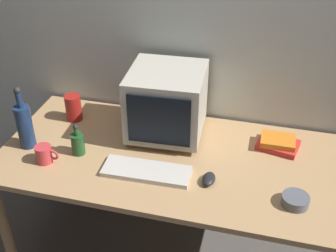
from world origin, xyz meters
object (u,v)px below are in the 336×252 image
(keyboard, at_px, (147,171))
(computer_mouse, at_px, (209,179))
(crt_monitor, at_px, (167,103))
(mug, at_px, (44,154))
(book_stack, at_px, (278,143))
(metal_canister, at_px, (73,108))
(bottle_tall, at_px, (25,125))
(bottle_short, at_px, (78,143))
(cd_spindle, at_px, (295,200))

(keyboard, height_order, computer_mouse, computer_mouse)
(crt_monitor, xyz_separation_m, mug, (-0.52, -0.39, -0.15))
(book_stack, bearing_deg, metal_canister, -179.49)
(metal_canister, bearing_deg, keyboard, -33.84)
(bottle_tall, xyz_separation_m, bottle_short, (0.28, 0.01, -0.07))
(computer_mouse, relative_size, mug, 0.83)
(bottle_tall, xyz_separation_m, book_stack, (1.26, 0.31, -0.10))
(keyboard, relative_size, metal_canister, 2.80)
(crt_monitor, bearing_deg, keyboard, -91.18)
(bottle_tall, bearing_deg, computer_mouse, -3.03)
(book_stack, bearing_deg, bottle_short, -162.71)
(bottle_short, relative_size, mug, 1.44)
(computer_mouse, bearing_deg, book_stack, 53.37)
(crt_monitor, bearing_deg, metal_canister, 179.16)
(cd_spindle, bearing_deg, book_stack, 102.81)
(computer_mouse, distance_m, bottle_short, 0.68)
(book_stack, bearing_deg, mug, -159.68)
(bottle_short, bearing_deg, keyboard, -10.04)
(cd_spindle, distance_m, metal_canister, 1.29)
(keyboard, relative_size, bottle_short, 2.43)
(book_stack, bearing_deg, bottle_tall, -166.20)
(keyboard, xyz_separation_m, mug, (-0.51, -0.04, 0.03))
(keyboard, bearing_deg, computer_mouse, 0.45)
(crt_monitor, height_order, metal_canister, crt_monitor)
(book_stack, relative_size, mug, 1.91)
(computer_mouse, bearing_deg, metal_canister, 160.30)
(keyboard, distance_m, metal_canister, 0.65)
(bottle_tall, distance_m, bottle_short, 0.29)
(mug, xyz_separation_m, metal_canister, (-0.03, 0.40, 0.03))
(bottle_short, height_order, book_stack, bottle_short)
(keyboard, relative_size, computer_mouse, 4.20)
(bottle_tall, bearing_deg, cd_spindle, -4.27)
(bottle_short, bearing_deg, bottle_tall, -178.96)
(computer_mouse, bearing_deg, bottle_short, 178.27)
(bottle_short, distance_m, mug, 0.17)
(keyboard, bearing_deg, book_stack, 30.16)
(bottle_short, xyz_separation_m, metal_canister, (-0.16, 0.29, 0.01))
(book_stack, bearing_deg, keyboard, -148.09)
(mug, bearing_deg, bottle_tall, 146.03)
(crt_monitor, distance_m, bottle_tall, 0.73)
(crt_monitor, relative_size, bottle_short, 2.35)
(bottle_short, height_order, metal_canister, bottle_short)
(computer_mouse, height_order, metal_canister, metal_canister)
(bottle_tall, height_order, cd_spindle, bottle_tall)
(bottle_short, height_order, cd_spindle, bottle_short)
(crt_monitor, distance_m, bottle_short, 0.50)
(keyboard, height_order, bottle_short, bottle_short)
(crt_monitor, height_order, computer_mouse, crt_monitor)
(computer_mouse, xyz_separation_m, cd_spindle, (0.39, -0.05, 0.00))
(computer_mouse, bearing_deg, mug, -173.47)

